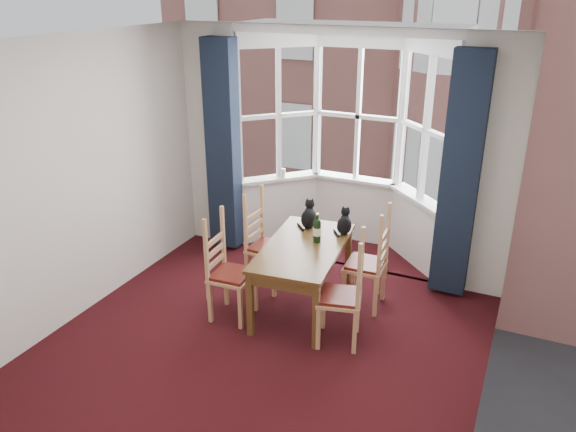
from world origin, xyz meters
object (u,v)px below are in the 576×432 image
Objects in this scene: chair_left_far at (261,247)px; cat_right at (344,224)px; dining_table at (303,253)px; chair_right_far at (374,267)px; chair_left_near at (224,274)px; chair_right_near at (349,299)px; wine_bottle at (317,230)px; cat_left at (309,217)px; candle_tall at (283,173)px.

chair_left_far is 0.99m from cat_right.
dining_table is 1.63× the size of chair_right_far.
chair_left_near is 1.32m from chair_right_near.
wine_bottle reaches higher than chair_right_far.
chair_right_near is at bearing -44.62° from wine_bottle.
cat_left reaches higher than wine_bottle.
chair_right_near is 0.87m from wine_bottle.
dining_table is at bearing -121.62° from wine_bottle.
cat_right reaches higher than candle_tall.
chair_left_near is at bearing -135.44° from cat_right.
cat_left is at bearing -179.69° from cat_right.
candle_tall is at bearing 127.65° from cat_left.
chair_left_far is 1.42m from chair_right_near.
cat_left is at bearing 169.69° from chair_right_far.
wine_bottle is at bearing -163.39° from chair_right_far.
cat_right is 1.58m from candle_tall.
wine_bottle reaches higher than cat_right.
chair_left_near is 2.83× the size of cat_left.
chair_left_far is 2.83× the size of cat_left.
dining_table is 1.78m from candle_tall.
chair_left_far and chair_right_far have the same top height.
wine_bottle reaches higher than chair_left_near.
candle_tall is (-0.25, 1.96, 0.46)m from chair_left_near.
wine_bottle is at bearing 58.38° from dining_table.
cat_right is at bearing -40.49° from candle_tall.
dining_table is at bearing -120.74° from cat_right.
chair_left_near is 1.00× the size of chair_right_near.
chair_right_near reaches higher than dining_table.
cat_left is 0.41m from cat_right.
wine_bottle is at bearing -55.00° from cat_left.
cat_right is 0.37m from wine_bottle.
cat_right is 2.42× the size of candle_tall.
chair_left_far is at bearing 170.93° from wine_bottle.
chair_left_far is at bearing 157.47° from dining_table.
chair_left_far is at bearing -177.41° from chair_right_far.
chair_right_far is at bearing -20.75° from cat_right.
candle_tall is at bearing 97.30° from chair_left_near.
chair_right_near is 0.72m from chair_right_far.
chair_right_near is at bearing -31.95° from dining_table.
cat_left is (0.54, 0.93, 0.37)m from chair_left_near.
chair_right_far is at bearing 25.45° from dining_table.
chair_left_far is at bearing -76.11° from candle_tall.
chair_right_near is at bearing 3.21° from chair_left_near.
chair_left_far is at bearing 152.49° from chair_right_near.
wine_bottle reaches higher than dining_table.
chair_left_near and chair_left_far have the same top height.
candle_tall reaches higher than dining_table.
chair_right_far reaches higher than dining_table.
wine_bottle is at bearing 135.38° from chair_right_near.
cat_left reaches higher than dining_table.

